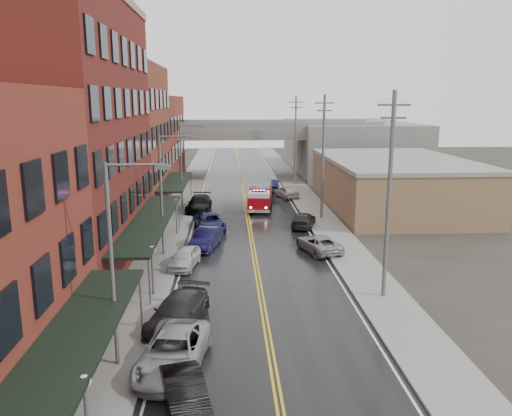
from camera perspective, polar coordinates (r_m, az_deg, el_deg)
name	(u,v)px	position (r m, az deg, el deg)	size (l,w,h in m)	color
road	(250,233)	(43.81, -0.64, -2.92)	(11.00, 160.00, 0.02)	black
sidewalk_left	(167,234)	(44.09, -10.18, -2.93)	(3.00, 160.00, 0.15)	slate
sidewalk_right	(333,231)	(44.69, 8.76, -2.67)	(3.00, 160.00, 0.15)	slate
curb_left	(186,234)	(43.92, -8.04, -2.91)	(0.30, 160.00, 0.15)	gray
curb_right	(314,232)	(44.39, 6.67, -2.71)	(0.30, 160.00, 0.15)	gray
brick_building_b	(62,137)	(37.14, -21.32, 7.61)	(9.00, 20.00, 18.00)	maroon
brick_building_c	(118,139)	(54.12, -15.51, 7.60)	(9.00, 15.00, 15.00)	brown
brick_building_far	(146,140)	(71.38, -12.50, 7.55)	(9.00, 20.00, 12.00)	maroon
tan_building	(394,185)	(55.93, 15.50, 2.56)	(14.00, 22.00, 5.00)	olive
right_far_block	(348,146)	(84.93, 10.44, 6.99)	(18.00, 30.00, 8.00)	slate
awning_0	(68,349)	(19.17, -20.66, -14.81)	(2.60, 16.00, 3.09)	black
awning_1	(151,220)	(36.69, -11.94, -1.38)	(2.60, 18.00, 3.09)	black
awning_2	(176,182)	(53.72, -9.17, 3.00)	(2.60, 13.00, 3.09)	black
globe_lamp_0	(86,399)	(17.53, -18.90, -19.92)	(0.44, 0.44, 3.12)	#59595B
globe_lamp_1	(152,259)	(30.04, -11.80, -5.76)	(0.44, 0.44, 3.12)	#59595B
globe_lamp_2	(176,209)	(43.46, -9.11, -0.07)	(0.44, 0.44, 3.12)	#59595B
street_lamp_0	(117,253)	(21.71, -15.60, -5.01)	(2.64, 0.22, 9.00)	#59595B
street_lamp_1	(165,188)	(37.08, -10.41, 2.29)	(2.64, 0.22, 9.00)	#59595B
street_lamp_2	(184,161)	(52.83, -8.28, 5.28)	(2.64, 0.22, 9.00)	#59595B
utility_pole_0	(389,193)	(29.16, 14.96, 1.64)	(1.80, 0.24, 12.00)	#59595B
utility_pole_1	(323,155)	(48.38, 7.67, 6.01)	(1.80, 0.24, 12.00)	#59595B
utility_pole_2	(295,139)	(68.05, 4.53, 7.85)	(1.80, 0.24, 12.00)	#59595B
overpass	(241,138)	(74.47, -1.75, 8.01)	(40.00, 10.00, 7.50)	slate
fire_truck	(260,196)	(53.59, 0.51, 1.43)	(3.57, 7.39, 2.62)	#960610
parked_car_left_1	(184,393)	(20.15, -8.18, -20.19)	(1.46, 4.20, 1.38)	black
parked_car_left_2	(173,352)	(22.76, -9.43, -15.89)	(2.62, 5.67, 1.58)	#979B9F
parked_car_left_3	(178,312)	(26.56, -8.92, -11.63)	(2.18, 5.36, 1.55)	#262528
parked_car_left_4	(184,258)	(35.27, -8.19, -5.65)	(1.65, 4.11, 1.40)	silver
parked_car_left_5	(206,238)	(39.59, -5.73, -3.48)	(1.65, 4.73, 1.56)	black
parked_car_left_6	(210,222)	(45.11, -5.30, -1.60)	(2.38, 5.17, 1.44)	#14174C
parked_car_left_7	(199,204)	(52.63, -6.53, 0.49)	(2.32, 5.70, 1.65)	black
parked_car_right_0	(319,244)	(38.70, 7.17, -4.06)	(2.21, 4.80, 1.33)	gray
parked_car_right_1	(304,220)	(46.11, 5.46, -1.36)	(1.87, 4.60, 1.33)	black
parked_car_right_2	(286,192)	(59.75, 3.47, 1.86)	(1.71, 4.26, 1.45)	silver
parked_car_right_3	(272,185)	(63.66, 1.79, 2.60)	(1.73, 4.97, 1.64)	#0E1333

